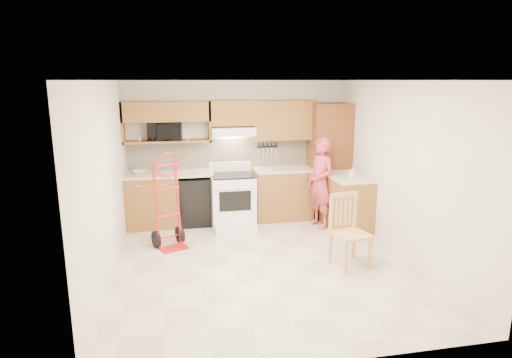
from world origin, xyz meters
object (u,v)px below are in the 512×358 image
object	(u,v)px
range	(233,197)
person	(321,183)
hand_truck	(169,206)
microwave	(165,131)
dining_chair	(351,232)

from	to	relation	value
range	person	bearing A→B (deg)	-10.27
range	hand_truck	bearing A→B (deg)	-145.03
microwave	person	world-z (taller)	microwave
microwave	dining_chair	distance (m)	3.60
person	dining_chair	distance (m)	1.69
hand_truck	dining_chair	world-z (taller)	hand_truck
hand_truck	dining_chair	distance (m)	2.68
person	microwave	bearing A→B (deg)	-123.62
person	dining_chair	bearing A→B (deg)	-22.63
range	person	xyz separation A→B (m)	(1.48, -0.27, 0.24)
hand_truck	dining_chair	bearing A→B (deg)	-48.00
microwave	dining_chair	xyz separation A→B (m)	(2.44, -2.39, -1.15)
hand_truck	dining_chair	size ratio (longest dim) A/B	1.33
microwave	range	distance (m)	1.63
microwave	person	size ratio (longest dim) A/B	0.36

